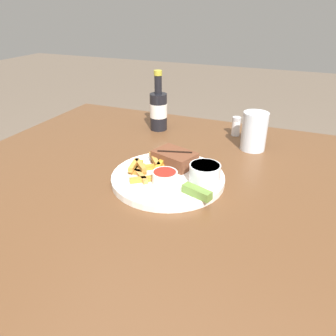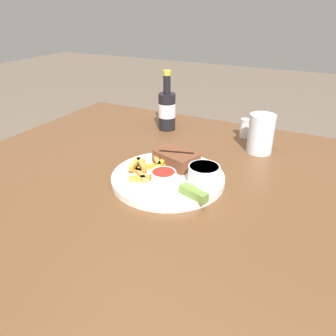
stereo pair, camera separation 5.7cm
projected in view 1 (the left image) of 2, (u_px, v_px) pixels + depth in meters
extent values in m
cube|color=brown|center=(168.00, 188.00, 0.85)|extent=(1.24, 1.04, 0.04)
cylinder|color=brown|center=(98.00, 187.00, 1.59)|extent=(0.06, 0.06, 0.71)
cylinder|color=white|center=(168.00, 179.00, 0.84)|extent=(0.29, 0.29, 0.01)
cylinder|color=white|center=(168.00, 176.00, 0.83)|extent=(0.29, 0.29, 0.00)
cube|color=brown|center=(175.00, 158.00, 0.88)|extent=(0.13, 0.10, 0.04)
cube|color=black|center=(175.00, 152.00, 0.87)|extent=(0.09, 0.03, 0.00)
cube|color=orange|center=(142.00, 179.00, 0.80)|extent=(0.06, 0.04, 0.01)
cube|color=gold|center=(137.00, 168.00, 0.85)|extent=(0.03, 0.05, 0.01)
cube|color=orange|center=(149.00, 167.00, 0.86)|extent=(0.07, 0.06, 0.01)
cube|color=gold|center=(160.00, 164.00, 0.85)|extent=(0.02, 0.07, 0.01)
cube|color=#BE8437|center=(140.00, 165.00, 0.85)|extent=(0.05, 0.05, 0.01)
cube|color=gold|center=(137.00, 167.00, 0.86)|extent=(0.02, 0.07, 0.01)
cube|color=gold|center=(134.00, 165.00, 0.85)|extent=(0.02, 0.06, 0.01)
cube|color=#C2893A|center=(155.00, 160.00, 0.87)|extent=(0.06, 0.07, 0.01)
cube|color=orange|center=(138.00, 172.00, 0.84)|extent=(0.05, 0.02, 0.01)
cube|color=#BE843E|center=(140.00, 175.00, 0.82)|extent=(0.06, 0.06, 0.01)
cylinder|color=white|center=(204.00, 174.00, 0.79)|extent=(0.08, 0.08, 0.05)
cylinder|color=beige|center=(205.00, 168.00, 0.78)|extent=(0.07, 0.07, 0.01)
cylinder|color=silver|center=(165.00, 177.00, 0.79)|extent=(0.06, 0.06, 0.03)
cylinder|color=#B22319|center=(165.00, 173.00, 0.79)|extent=(0.05, 0.05, 0.01)
cube|color=olive|center=(197.00, 192.00, 0.74)|extent=(0.08, 0.04, 0.02)
cube|color=#B7B7BC|center=(134.00, 177.00, 0.82)|extent=(0.09, 0.06, 0.00)
cube|color=#B7B7BC|center=(161.00, 176.00, 0.83)|extent=(0.03, 0.02, 0.00)
cube|color=#B7B7BC|center=(161.00, 175.00, 0.83)|extent=(0.03, 0.02, 0.00)
cube|color=#B7B7BC|center=(161.00, 174.00, 0.83)|extent=(0.03, 0.02, 0.00)
cylinder|color=black|center=(159.00, 112.00, 1.15)|extent=(0.06, 0.06, 0.13)
cylinder|color=silver|center=(158.00, 110.00, 1.15)|extent=(0.06, 0.06, 0.05)
cylinder|color=black|center=(158.00, 85.00, 1.11)|extent=(0.03, 0.03, 0.06)
cylinder|color=gold|center=(158.00, 73.00, 1.09)|extent=(0.03, 0.03, 0.02)
cylinder|color=silver|center=(254.00, 131.00, 1.00)|extent=(0.08, 0.08, 0.12)
cylinder|color=white|center=(236.00, 128.00, 1.12)|extent=(0.03, 0.03, 0.05)
cylinder|color=#B7B7BC|center=(237.00, 119.00, 1.10)|extent=(0.03, 0.03, 0.01)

